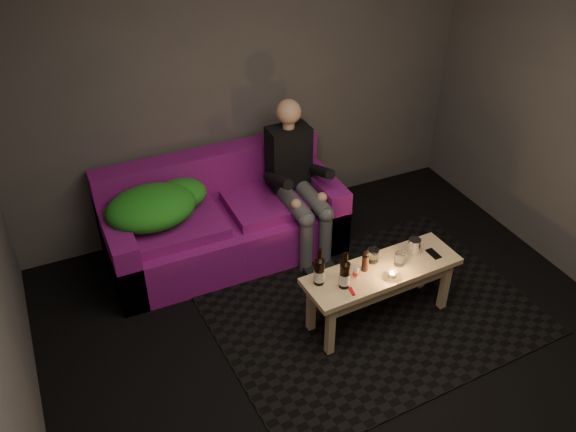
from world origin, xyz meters
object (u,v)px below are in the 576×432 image
object	(u,v)px
coffee_table	(381,278)
person	(297,177)
beer_bottle_a	(319,271)
sofa	(222,222)
steel_cup	(414,246)
beer_bottle_b	(345,274)

from	to	relation	value
coffee_table	person	bearing A→B (deg)	97.93
beer_bottle_a	coffee_table	bearing A→B (deg)	-6.09
sofa	coffee_table	bearing A→B (deg)	-58.78
steel_cup	beer_bottle_b	bearing A→B (deg)	-170.44
sofa	beer_bottle_b	xyz separation A→B (m)	(0.42, -1.29, 0.28)
person	coffee_table	xyz separation A→B (m)	(0.15, -1.08, -0.27)
person	beer_bottle_b	distance (m)	1.15
coffee_table	steel_cup	world-z (taller)	steel_cup
coffee_table	steel_cup	size ratio (longest dim) A/B	9.61
person	coffee_table	distance (m)	1.13
sofa	beer_bottle_a	world-z (taller)	sofa
person	steel_cup	bearing A→B (deg)	-66.57
person	steel_cup	xyz separation A→B (m)	(0.45, -1.03, -0.12)
beer_bottle_b	coffee_table	bearing A→B (deg)	8.48
sofa	beer_bottle_b	bearing A→B (deg)	-72.09
sofa	beer_bottle_a	xyz separation A→B (m)	(0.28, -1.19, 0.28)
beer_bottle_b	steel_cup	distance (m)	0.64
person	beer_bottle_b	world-z (taller)	person
sofa	coffee_table	size ratio (longest dim) A/B	1.62
sofa	person	size ratio (longest dim) A/B	1.50
sofa	person	bearing A→B (deg)	-14.41
person	beer_bottle_b	size ratio (longest dim) A/B	4.41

